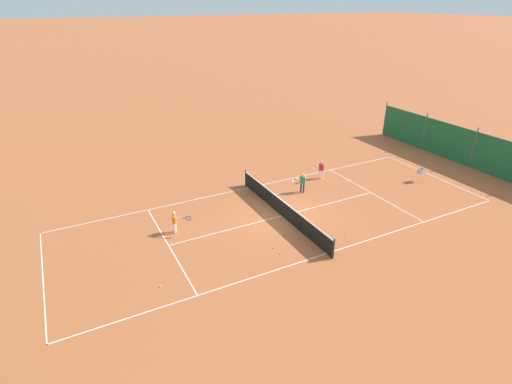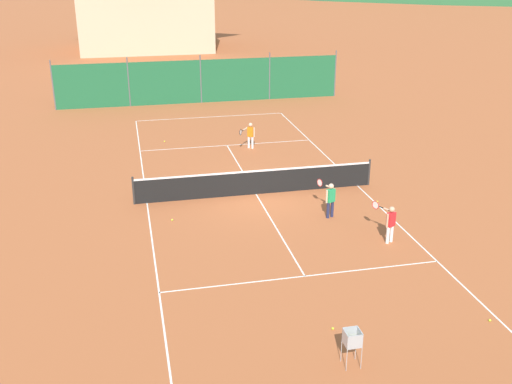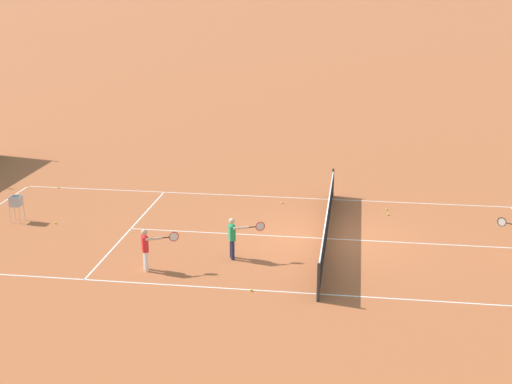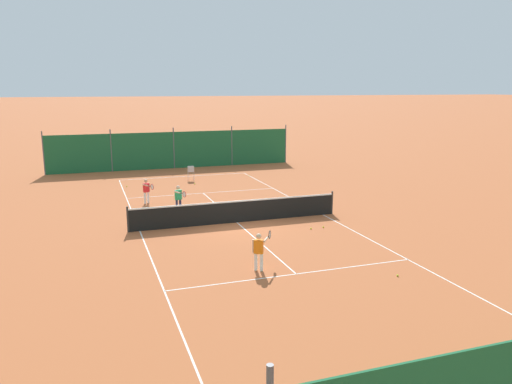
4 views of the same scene
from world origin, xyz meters
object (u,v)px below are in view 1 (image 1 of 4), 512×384
(player_near_service, at_px, (321,169))
(player_far_service, at_px, (175,220))
(tennis_ball_alley_right, at_px, (346,236))
(tennis_ball_alley_left, at_px, (160,286))
(tennis_ball_by_net_right, at_px, (474,204))
(tennis_ball_near_corner, at_px, (273,182))
(tennis_ball_far_corner, at_px, (403,184))
(tennis_ball_mid_court, at_px, (274,248))
(tennis_ball_service_box, at_px, (280,254))
(tennis_net, at_px, (282,208))
(player_far_baseline, at_px, (302,181))
(ball_hopper, at_px, (421,172))
(tennis_ball_by_net_left, at_px, (368,163))

(player_near_service, xyz_separation_m, player_far_service, (-2.24, 10.57, -0.00))
(tennis_ball_alley_right, xyz_separation_m, tennis_ball_alley_left, (0.47, 9.37, 0.00))
(tennis_ball_by_net_right, bearing_deg, tennis_ball_near_corner, 47.12)
(player_near_service, height_order, tennis_ball_far_corner, player_near_service)
(tennis_ball_mid_court, bearing_deg, tennis_ball_alley_right, -101.49)
(player_far_service, height_order, tennis_ball_near_corner, player_far_service)
(tennis_ball_alley_right, relative_size, tennis_ball_service_box, 1.00)
(tennis_ball_near_corner, distance_m, tennis_ball_far_corner, 8.43)
(tennis_net, distance_m, player_far_service, 5.78)
(tennis_ball_mid_court, xyz_separation_m, tennis_ball_alley_right, (-0.77, -3.77, 0.00))
(player_far_baseline, relative_size, tennis_ball_service_box, 18.96)
(tennis_ball_mid_court, bearing_deg, tennis_ball_far_corner, -77.35)
(player_far_baseline, height_order, tennis_ball_mid_court, player_far_baseline)
(player_far_baseline, height_order, tennis_ball_far_corner, player_far_baseline)
(tennis_ball_alley_left, distance_m, ball_hopper, 18.21)
(player_far_baseline, xyz_separation_m, tennis_ball_far_corner, (-2.12, -6.43, -0.70))
(tennis_ball_mid_court, bearing_deg, tennis_net, -37.77)
(tennis_ball_mid_court, xyz_separation_m, tennis_ball_far_corner, (2.48, -11.04, 0.00))
(player_far_service, bearing_deg, tennis_ball_alley_right, -120.00)
(tennis_ball_mid_court, bearing_deg, tennis_ball_alley_left, 93.06)
(tennis_ball_by_net_right, distance_m, tennis_ball_service_box, 12.60)
(tennis_ball_by_net_left, height_order, tennis_ball_service_box, same)
(tennis_ball_far_corner, bearing_deg, tennis_ball_alley_left, 99.47)
(tennis_ball_alley_left, relative_size, tennis_ball_by_net_left, 1.00)
(tennis_ball_mid_court, distance_m, ball_hopper, 12.64)
(player_far_baseline, xyz_separation_m, player_near_service, (1.19, -2.26, -0.01))
(player_far_service, relative_size, tennis_ball_by_net_right, 18.54)
(tennis_ball_service_box, bearing_deg, tennis_ball_near_corner, -27.10)
(player_near_service, xyz_separation_m, tennis_ball_alley_left, (-6.09, 12.47, -0.68))
(tennis_net, xyz_separation_m, tennis_ball_far_corner, (-0.10, -9.04, -0.47))
(tennis_ball_by_net_right, bearing_deg, player_far_service, 72.94)
(tennis_net, bearing_deg, tennis_ball_alley_right, -151.99)
(tennis_ball_by_net_right, relative_size, tennis_ball_near_corner, 1.00)
(player_far_service, bearing_deg, player_far_baseline, -82.83)
(player_far_service, relative_size, tennis_ball_by_net_left, 18.54)
(player_far_baseline, relative_size, player_far_service, 1.02)
(tennis_net, relative_size, tennis_ball_near_corner, 139.09)
(player_near_service, distance_m, player_far_service, 10.80)
(tennis_ball_alley_right, bearing_deg, tennis_ball_service_box, 87.02)
(tennis_ball_by_net_left, bearing_deg, tennis_ball_alley_left, 111.35)
(player_near_service, bearing_deg, tennis_ball_by_net_left, -82.44)
(tennis_ball_near_corner, height_order, tennis_ball_alley_right, same)
(ball_hopper, bearing_deg, player_near_service, 58.67)
(player_far_service, relative_size, tennis_ball_near_corner, 18.54)
(player_far_service, bearing_deg, tennis_ball_by_net_left, -79.38)
(tennis_ball_mid_court, bearing_deg, tennis_ball_service_box, -177.38)
(tennis_net, relative_size, tennis_ball_alley_left, 139.09)
(tennis_ball_by_net_right, height_order, tennis_ball_near_corner, same)
(tennis_net, relative_size, tennis_ball_by_net_right, 139.09)
(tennis_ball_near_corner, xyz_separation_m, tennis_ball_alley_left, (-7.04, 9.38, 0.00))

